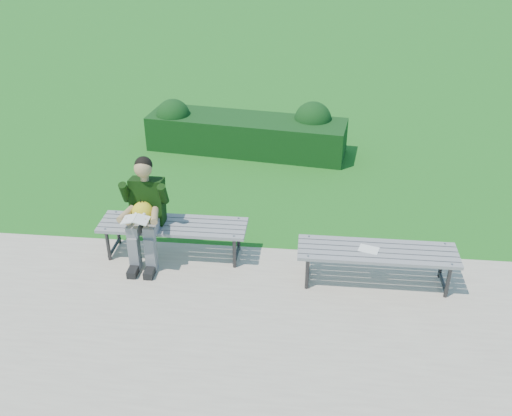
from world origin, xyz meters
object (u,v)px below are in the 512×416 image
(bench_left, at_px, (173,228))
(seated_boy, at_px, (145,209))
(bench_right, at_px, (377,254))
(hedge, at_px, (247,131))
(paper_sheet, at_px, (369,249))

(bench_left, relative_size, seated_boy, 1.37)
(bench_right, bearing_deg, hedge, 117.26)
(bench_right, height_order, seated_boy, seated_boy)
(hedge, bearing_deg, paper_sheet, -63.97)
(seated_boy, distance_m, paper_sheet, 2.66)
(seated_boy, bearing_deg, bench_left, 17.83)
(hedge, xyz_separation_m, paper_sheet, (1.82, -3.72, 0.12))
(paper_sheet, bearing_deg, bench_left, 171.96)
(hedge, distance_m, seated_boy, 3.60)
(bench_right, bearing_deg, bench_left, 172.28)
(bench_left, height_order, bench_right, same)
(bench_right, distance_m, seated_boy, 2.76)
(hedge, relative_size, seated_boy, 2.66)
(hedge, xyz_separation_m, bench_left, (-0.52, -3.39, 0.06))
(bench_left, height_order, paper_sheet, bench_left)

